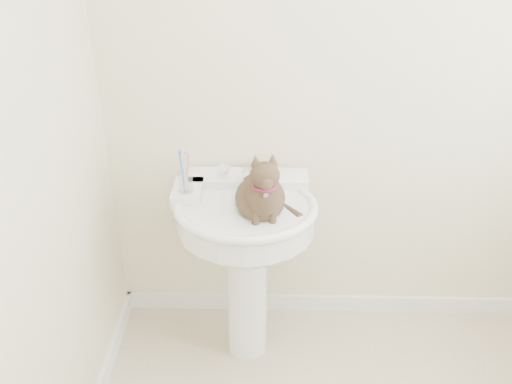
{
  "coord_description": "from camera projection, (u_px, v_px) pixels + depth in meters",
  "views": [
    {
      "loc": [
        -0.37,
        -1.21,
        2.03
      ],
      "look_at": [
        -0.42,
        0.78,
        0.89
      ],
      "focal_mm": 40.0,
      "sensor_mm": 36.0,
      "label": 1
    }
  ],
  "objects": [
    {
      "name": "faucet",
      "position": [
        247.0,
        171.0,
        2.45
      ],
      "size": [
        0.28,
        0.12,
        0.14
      ],
      "color": "silver",
      "rests_on": "pedestal_sink"
    },
    {
      "name": "toothbrush_cup",
      "position": [
        185.0,
        181.0,
        2.35
      ],
      "size": [
        0.07,
        0.07,
        0.19
      ],
      "rotation": [
        0.0,
        0.0,
        -0.23
      ],
      "color": "silver",
      "rests_on": "pedestal_sink"
    },
    {
      "name": "baseboard_back",
      "position": [
        338.0,
        303.0,
        2.97
      ],
      "size": [
        2.2,
        0.02,
        0.09
      ],
      "primitive_type": "cube",
      "color": "white",
      "rests_on": "floor"
    },
    {
      "name": "soap_bar",
      "position": [
        267.0,
        167.0,
        2.53
      ],
      "size": [
        0.1,
        0.07,
        0.03
      ],
      "primitive_type": "cube",
      "rotation": [
        0.0,
        0.0,
        -0.16
      ],
      "color": "gold",
      "rests_on": "pedestal_sink"
    },
    {
      "name": "cat",
      "position": [
        261.0,
        195.0,
        2.26
      ],
      "size": [
        0.22,
        0.28,
        0.41
      ],
      "rotation": [
        0.0,
        0.0,
        0.17
      ],
      "color": "brown",
      "rests_on": "pedestal_sink"
    },
    {
      "name": "wall_back",
      "position": [
        358.0,
        80.0,
        2.38
      ],
      "size": [
        2.2,
        0.0,
        2.5
      ],
      "primitive_type": null,
      "color": "beige",
      "rests_on": "ground"
    },
    {
      "name": "pedestal_sink",
      "position": [
        246.0,
        234.0,
        2.43
      ],
      "size": [
        0.61,
        0.6,
        0.84
      ],
      "color": "white",
      "rests_on": "floor"
    }
  ]
}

